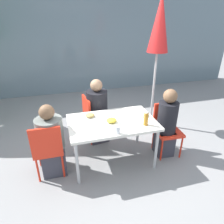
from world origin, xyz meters
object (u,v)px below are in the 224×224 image
at_px(person_left, 52,143).
at_px(salad_bowl, 142,114).
at_px(drinking_cup, 118,130).
at_px(chair_far, 92,116).
at_px(chair_right, 167,125).
at_px(person_far, 97,113).
at_px(closed_umbrella, 159,30).
at_px(person_right, 166,125).
at_px(chair_left, 48,147).
at_px(bottle, 146,119).

distance_m(person_left, salad_bowl, 1.41).
bearing_deg(drinking_cup, chair_far, 98.52).
xyz_separation_m(chair_right, person_far, (-1.03, 0.63, 0.05)).
bearing_deg(closed_umbrella, person_right, -103.64).
height_order(chair_left, person_far, person_far).
bearing_deg(person_left, closed_umbrella, 25.40).
bearing_deg(closed_umbrella, person_left, -154.60).
relative_size(chair_left, chair_far, 1.00).
xyz_separation_m(chair_left, chair_right, (1.88, 0.11, 0.00)).
distance_m(chair_far, closed_umbrella, 1.94).
relative_size(closed_umbrella, drinking_cup, 22.81).
xyz_separation_m(chair_far, person_far, (0.09, -0.04, 0.05)).
relative_size(person_far, salad_bowl, 7.58).
relative_size(chair_right, bottle, 4.18).
bearing_deg(chair_far, bottle, 25.26).
height_order(person_right, bottle, person_right).
bearing_deg(chair_right, closed_umbrella, -98.47).
bearing_deg(person_left, chair_right, 0.92).
bearing_deg(person_left, chair_left, -121.87).
bearing_deg(person_far, salad_bowl, 35.69).
bearing_deg(closed_umbrella, person_far, -166.20).
relative_size(chair_far, drinking_cup, 7.82).
height_order(person_left, person_far, person_far).
bearing_deg(person_left, person_right, -1.55).
relative_size(person_right, drinking_cup, 10.53).
bearing_deg(person_right, drinking_cup, 21.29).
distance_m(chair_left, chair_far, 1.09).
xyz_separation_m(chair_left, drinking_cup, (0.92, -0.27, 0.28)).
distance_m(person_left, chair_right, 1.83).
bearing_deg(person_far, chair_left, -56.65).
relative_size(chair_right, person_right, 0.74).
xyz_separation_m(person_right, person_far, (-0.98, 0.71, -0.01)).
bearing_deg(chair_left, drinking_cup, -16.15).
bearing_deg(chair_left, person_far, 41.08).
height_order(chair_left, bottle, bottle).
relative_size(person_left, person_right, 0.95).
height_order(chair_left, chair_far, same).
distance_m(person_right, salad_bowl, 0.45).
height_order(chair_left, person_left, person_left).
distance_m(chair_right, salad_bowl, 0.51).
height_order(chair_far, bottle, bottle).
xyz_separation_m(person_left, person_far, (0.80, 0.66, 0.04)).
bearing_deg(person_right, salad_bowl, -9.85).
relative_size(person_far, drinking_cup, 10.74).
bearing_deg(chair_right, salad_bowl, 1.42).
relative_size(chair_left, bottle, 4.18).
bearing_deg(person_left, chair_far, 44.42).
relative_size(chair_right, salad_bowl, 5.52).
relative_size(bottle, salad_bowl, 1.32).
xyz_separation_m(chair_left, chair_far, (0.76, 0.78, 0.00)).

